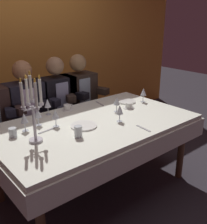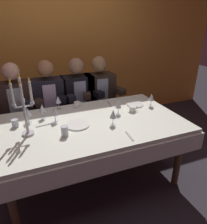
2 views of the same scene
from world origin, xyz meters
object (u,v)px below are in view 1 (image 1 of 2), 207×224
Objects in this scene: water_tumbler_0 at (13,132)px; seated_diner_1 at (26,106)px; candelabra at (33,110)px; seated_diner_2 at (57,99)px; wine_glass_3 at (117,101)px; wine_glass_0 at (38,113)px; wine_glass_4 at (48,104)px; wine_glass_6 at (143,92)px; dining_table at (95,133)px; coffee_cup_0 at (67,108)px; coffee_cup_1 at (129,106)px; wine_glass_2 at (24,118)px; dinner_plate_0 at (84,126)px; seated_diner_3 at (79,94)px; wine_glass_5 at (55,115)px; wine_glass_1 at (120,110)px; dinner_plate_1 at (127,102)px; water_tumbler_1 at (78,132)px.

water_tumbler_0 is 0.06× the size of seated_diner_1.
seated_diner_2 is at bearing 51.35° from candelabra.
wine_glass_0 is at bearing 166.24° from wine_glass_3.
wine_glass_4 is at bearing 43.40° from wine_glass_0.
wine_glass_6 is at bearing -34.82° from seated_diner_1.
dining_table is 0.47m from coffee_cup_0.
wine_glass_4 is (-0.24, 0.46, 0.23)m from dining_table.
wine_glass_2 is at bearing 172.24° from coffee_cup_1.
wine_glass_2 and wine_glass_3 have the same top height.
seated_diner_1 reaches higher than coffee_cup_0.
dinner_plate_0 reaches higher than dining_table.
seated_diner_1 is at bearing 180.00° from seated_diner_3.
seated_diner_1 is 0.40m from seated_diner_2.
seated_diner_3 is (0.32, 0.00, 0.00)m from seated_diner_2.
wine_glass_2 and wine_glass_5 have the same top height.
wine_glass_1 is 0.27m from wine_glass_3.
wine_glass_1 reaches higher than water_tumbler_0.
seated_diner_2 is at bearing 73.90° from coffee_cup_0.
seated_diner_1 reaches higher than water_tumbler_0.
wine_glass_3 is (0.16, 0.22, 0.00)m from wine_glass_1.
wine_glass_2 is (-1.25, -0.01, 0.11)m from dinner_plate_1.
wine_glass_4 is at bearing 162.14° from wine_glass_6.
candelabra is 0.54m from dinner_plate_0.
wine_glass_5 is at bearing 95.26° from water_tumbler_1.
wine_glass_2 is at bearing 159.31° from dining_table.
dinner_plate_1 is 0.71m from coffee_cup_0.
dining_table is at bearing 2.23° from candelabra.
dinner_plate_1 is 1.27× the size of wine_glass_3.
water_tumbler_0 is 0.75m from coffee_cup_0.
seated_diner_3 is (0.72, 0.00, 0.00)m from seated_diner_1.
wine_glass_3 is at bearing -5.81° from water_tumbler_0.
wine_glass_6 is 1.24× the size of coffee_cup_0.
seated_diner_1 is (-0.48, 1.03, -0.12)m from wine_glass_1.
dinner_plate_0 is at bearing -79.08° from wine_glass_4.
wine_glass_5 is at bearing 179.23° from wine_glass_6.
seated_diner_3 is at bearing 32.77° from wine_glass_2.
seated_diner_2 is at bearing 43.21° from wine_glass_2.
water_tumbler_1 is at bearing -72.89° from wine_glass_0.
wine_glass_3 is at bearing -33.51° from wine_glass_4.
wine_glass_0 is 0.81m from wine_glass_3.
seated_diner_2 is at bearing 0.00° from seated_diner_1.
wine_glass_0 is (-0.30, 0.29, 0.11)m from dinner_plate_0.
wine_glass_5 is (-0.34, 0.14, 0.23)m from dining_table.
candelabra is at bearing 154.21° from water_tumbler_1.
wine_glass_0 is 0.13× the size of seated_diner_1.
wine_glass_6 is at bearing 10.13° from coffee_cup_1.
coffee_cup_0 is (0.29, 0.62, -0.02)m from water_tumbler_1.
dining_table is at bearing -71.57° from seated_diner_1.
seated_diner_2 and seated_diner_3 have the same top height.
dinner_plate_0 is (0.47, 0.00, -0.26)m from candelabra.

